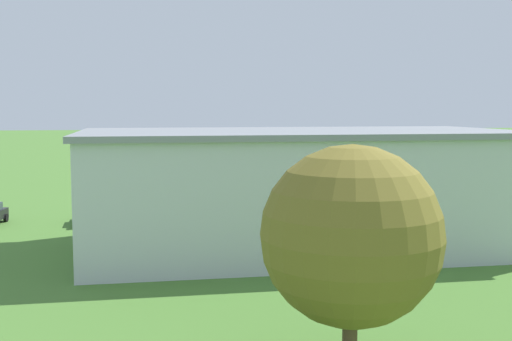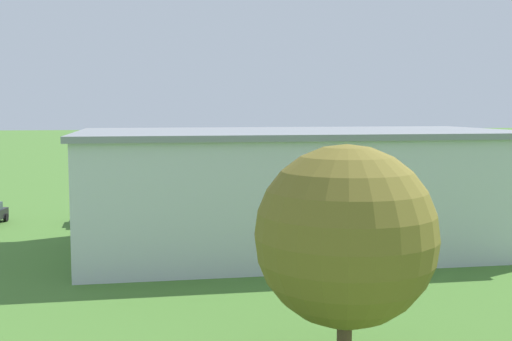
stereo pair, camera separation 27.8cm
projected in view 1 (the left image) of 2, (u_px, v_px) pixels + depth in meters
name	position (u px, v px, depth m)	size (l,w,h in m)	color
ground_plane	(287.00, 187.00, 71.72)	(400.00, 400.00, 0.00)	#47752D
hangar	(299.00, 189.00, 40.67)	(27.63, 14.79, 7.50)	silver
biplane	(249.00, 152.00, 62.98)	(7.42, 7.42, 4.18)	silver
car_red	(403.00, 202.00, 54.91)	(2.48, 4.87, 1.65)	red
car_green	(91.00, 213.00, 49.35)	(2.28, 4.69, 1.59)	#1E6B38
person_watching_takeoff	(195.00, 203.00, 54.11)	(0.40, 0.40, 1.68)	#3F3F47
person_at_fence_line	(91.00, 206.00, 52.96)	(0.39, 0.39, 1.56)	#33723F
person_beside_truck	(180.00, 204.00, 53.61)	(0.53, 0.53, 1.65)	#B23333
person_walking_on_apron	(97.00, 204.00, 53.97)	(0.50, 0.50, 1.57)	orange
tree_at_field_edge	(351.00, 236.00, 20.50)	(5.93, 5.93, 7.76)	brown
windsock	(149.00, 136.00, 72.67)	(1.11, 1.35, 6.56)	silver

